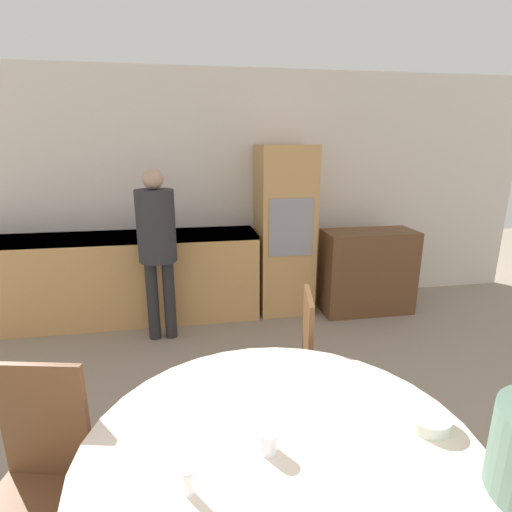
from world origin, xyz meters
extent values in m
cube|color=silver|center=(0.00, 4.89, 1.30)|extent=(7.18, 0.05, 2.60)
cube|color=tan|center=(-1.26, 4.55, 0.46)|extent=(2.96, 0.60, 0.92)
cube|color=black|center=(-1.26, 4.55, 0.91)|extent=(2.96, 0.60, 0.03)
cube|color=tan|center=(0.55, 4.56, 0.91)|extent=(0.58, 0.58, 1.82)
cube|color=gray|center=(0.55, 4.26, 1.00)|extent=(0.47, 0.01, 0.60)
cube|color=brown|center=(1.45, 4.31, 0.46)|extent=(1.00, 0.45, 0.92)
cylinder|color=beige|center=(-0.20, 1.56, 0.75)|extent=(1.49, 1.49, 0.03)
cube|color=brown|center=(-1.18, 1.77, 0.42)|extent=(0.48, 0.48, 0.02)
cube|color=brown|center=(-1.14, 1.95, 0.70)|extent=(0.38, 0.11, 0.54)
cylinder|color=brown|center=(-0.11, 2.73, 0.21)|extent=(0.04, 0.04, 0.41)
cylinder|color=brown|center=(-0.18, 2.42, 0.21)|extent=(0.04, 0.04, 0.41)
cylinder|color=brown|center=(0.20, 2.66, 0.21)|extent=(0.04, 0.04, 0.41)
cylinder|color=brown|center=(0.13, 2.35, 0.21)|extent=(0.04, 0.04, 0.41)
cube|color=brown|center=(0.01, 2.54, 0.42)|extent=(0.48, 0.48, 0.02)
cube|color=brown|center=(0.19, 2.50, 0.70)|extent=(0.11, 0.38, 0.54)
cylinder|color=#262628|center=(-0.86, 4.03, 0.39)|extent=(0.11, 0.11, 0.78)
cylinder|color=#262628|center=(-0.70, 4.03, 0.39)|extent=(0.11, 0.11, 0.78)
cylinder|color=#2D2D33|center=(-0.78, 4.03, 1.11)|extent=(0.35, 0.35, 0.65)
sphere|color=tan|center=(-0.78, 4.03, 1.53)|extent=(0.19, 0.19, 0.19)
cylinder|color=silver|center=(-0.25, 1.55, 0.80)|extent=(0.07, 0.07, 0.08)
cylinder|color=silver|center=(0.39, 1.57, 0.79)|extent=(0.17, 0.17, 0.05)
cylinder|color=white|center=(-0.54, 1.41, 0.80)|extent=(0.03, 0.03, 0.07)
cylinder|color=silver|center=(-0.54, 1.41, 0.84)|extent=(0.03, 0.03, 0.01)
camera|label=1|loc=(-0.50, 0.38, 1.83)|focal=28.00mm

